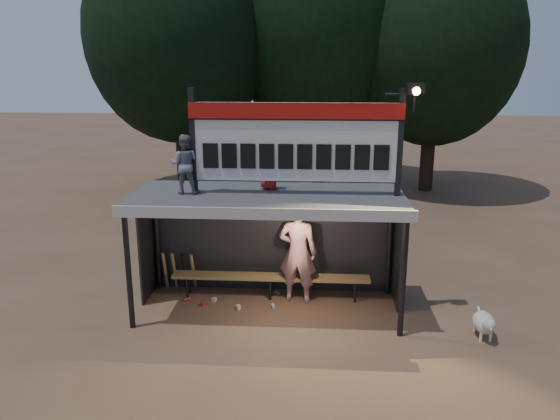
# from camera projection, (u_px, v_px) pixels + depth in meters

# --- Properties ---
(ground) EXTENTS (80.00, 80.00, 0.00)m
(ground) POSITION_uv_depth(u_px,v_px,m) (268.00, 309.00, 10.63)
(ground) COLOR brown
(ground) RESTS_ON ground
(player) EXTENTS (0.82, 0.60, 2.07)m
(player) POSITION_uv_depth(u_px,v_px,m) (298.00, 252.00, 10.73)
(player) COLOR silver
(player) RESTS_ON ground
(child_a) EXTENTS (0.53, 0.41, 1.08)m
(child_a) POSITION_uv_depth(u_px,v_px,m) (185.00, 164.00, 9.89)
(child_a) COLOR slate
(child_a) RESTS_ON dugout_shelter
(child_b) EXTENTS (0.51, 0.46, 0.87)m
(child_b) POSITION_uv_depth(u_px,v_px,m) (269.00, 167.00, 10.23)
(child_b) COLOR #A72219
(child_b) RESTS_ON dugout_shelter
(dugout_shelter) EXTENTS (5.10, 2.08, 2.32)m
(dugout_shelter) POSITION_uv_depth(u_px,v_px,m) (269.00, 215.00, 10.37)
(dugout_shelter) COLOR #404042
(dugout_shelter) RESTS_ON ground
(scoreboard_assembly) EXTENTS (4.10, 0.27, 1.99)m
(scoreboard_assembly) POSITION_uv_depth(u_px,v_px,m) (299.00, 139.00, 9.70)
(scoreboard_assembly) COLOR black
(scoreboard_assembly) RESTS_ON dugout_shelter
(bench) EXTENTS (4.00, 0.35, 0.48)m
(bench) POSITION_uv_depth(u_px,v_px,m) (271.00, 278.00, 11.04)
(bench) COLOR olive
(bench) RESTS_ON ground
(tree_left) EXTENTS (6.46, 6.46, 9.27)m
(tree_left) POSITION_uv_depth(u_px,v_px,m) (178.00, 36.00, 19.04)
(tree_left) COLOR black
(tree_left) RESTS_ON ground
(tree_mid) EXTENTS (7.22, 7.22, 10.36)m
(tree_mid) POSITION_uv_depth(u_px,v_px,m) (321.00, 19.00, 20.00)
(tree_mid) COLOR #301D15
(tree_mid) RESTS_ON ground
(tree_right) EXTENTS (6.08, 6.08, 8.72)m
(tree_right) POSITION_uv_depth(u_px,v_px,m) (435.00, 45.00, 19.05)
(tree_right) COLOR black
(tree_right) RESTS_ON ground
(dog) EXTENTS (0.36, 0.81, 0.49)m
(dog) POSITION_uv_depth(u_px,v_px,m) (484.00, 323.00, 9.47)
(dog) COLOR beige
(dog) RESTS_ON ground
(bats) EXTENTS (0.67, 0.35, 0.84)m
(bats) POSITION_uv_depth(u_px,v_px,m) (179.00, 271.00, 11.42)
(bats) COLOR #9A6F47
(bats) RESTS_ON ground
(litter) EXTENTS (1.93, 0.87, 0.08)m
(litter) POSITION_uv_depth(u_px,v_px,m) (232.00, 301.00, 10.88)
(litter) COLOR #A4251C
(litter) RESTS_ON ground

